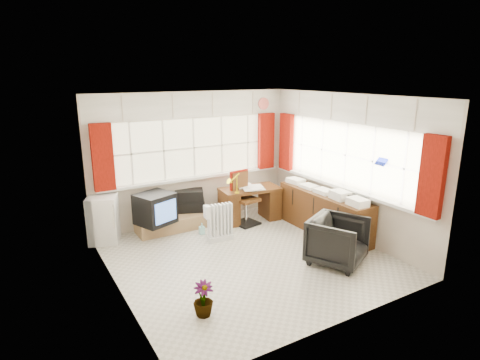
% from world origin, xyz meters
% --- Properties ---
extents(ground, '(4.00, 4.00, 0.00)m').
position_xyz_m(ground, '(0.00, 0.00, 0.00)').
color(ground, beige).
rests_on(ground, ground).
extents(room_walls, '(4.00, 4.00, 4.00)m').
position_xyz_m(room_walls, '(0.00, 0.00, 1.50)').
color(room_walls, beige).
rests_on(room_walls, ground).
extents(window_back, '(3.70, 0.12, 3.60)m').
position_xyz_m(window_back, '(0.00, 1.94, 0.95)').
color(window_back, '#FFF7C9').
rests_on(window_back, room_walls).
extents(window_right, '(0.12, 3.70, 3.60)m').
position_xyz_m(window_right, '(1.94, 0.00, 0.95)').
color(window_right, '#FFF7C9').
rests_on(window_right, room_walls).
extents(curtains, '(3.83, 3.83, 1.15)m').
position_xyz_m(curtains, '(0.92, 0.93, 1.46)').
color(curtains, maroon).
rests_on(curtains, room_walls).
extents(overhead_cabinets, '(3.98, 3.98, 0.48)m').
position_xyz_m(overhead_cabinets, '(0.98, 0.98, 2.25)').
color(overhead_cabinets, white).
rests_on(overhead_cabinets, room_walls).
extents(desk, '(1.21, 0.69, 0.70)m').
position_xyz_m(desk, '(0.90, 1.40, 0.37)').
color(desk, '#533413').
rests_on(desk, ground).
extents(desk_lamp, '(0.13, 0.11, 0.38)m').
position_xyz_m(desk_lamp, '(0.52, 1.24, 0.93)').
color(desk_lamp, yellow).
rests_on(desk_lamp, desk).
extents(task_chair, '(0.50, 0.52, 1.03)m').
position_xyz_m(task_chair, '(0.71, 1.37, 0.55)').
color(task_chair, black).
rests_on(task_chair, ground).
extents(office_chair, '(1.05, 1.06, 0.73)m').
position_xyz_m(office_chair, '(1.08, -0.84, 0.36)').
color(office_chair, black).
rests_on(office_chair, ground).
extents(radiator, '(0.45, 0.22, 0.66)m').
position_xyz_m(radiator, '(-0.05, 0.84, 0.27)').
color(radiator, white).
rests_on(radiator, ground).
extents(credenza, '(0.50, 2.00, 0.85)m').
position_xyz_m(credenza, '(1.73, 0.20, 0.40)').
color(credenza, '#533413').
rests_on(credenza, ground).
extents(file_tray, '(0.37, 0.41, 0.11)m').
position_xyz_m(file_tray, '(1.81, -0.49, 0.81)').
color(file_tray, black).
rests_on(file_tray, credenza).
extents(tv_bench, '(1.40, 0.50, 0.25)m').
position_xyz_m(tv_bench, '(-0.55, 1.72, 0.12)').
color(tv_bench, olive).
rests_on(tv_bench, ground).
extents(crt_tv, '(0.75, 0.72, 0.54)m').
position_xyz_m(crt_tv, '(-0.95, 1.57, 0.52)').
color(crt_tv, black).
rests_on(crt_tv, tv_bench).
extents(hifi_stack, '(0.67, 0.56, 0.41)m').
position_xyz_m(hifi_stack, '(-0.17, 1.89, 0.45)').
color(hifi_stack, black).
rests_on(hifi_stack, tv_bench).
extents(mini_fridge, '(0.62, 0.63, 0.81)m').
position_xyz_m(mini_fridge, '(-1.80, 1.80, 0.41)').
color(mini_fridge, white).
rests_on(mini_fridge, ground).
extents(spray_bottle_a, '(0.13, 0.13, 0.28)m').
position_xyz_m(spray_bottle_a, '(-0.15, 0.86, 0.14)').
color(spray_bottle_a, white).
rests_on(spray_bottle_a, ground).
extents(spray_bottle_b, '(0.10, 0.10, 0.21)m').
position_xyz_m(spray_bottle_b, '(-0.21, 1.25, 0.10)').
color(spray_bottle_b, '#8ACECB').
rests_on(spray_bottle_b, ground).
extents(flower_vase, '(0.28, 0.28, 0.43)m').
position_xyz_m(flower_vase, '(-1.28, -1.05, 0.22)').
color(flower_vase, black).
rests_on(flower_vase, ground).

